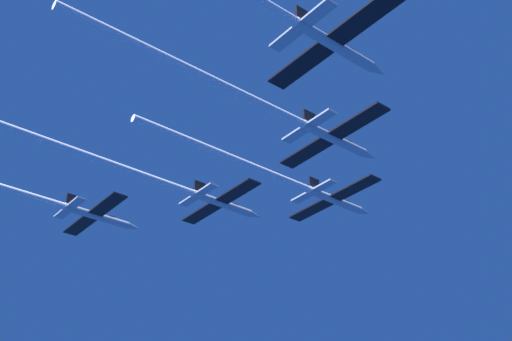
{
  "coord_description": "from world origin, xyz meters",
  "views": [
    {
      "loc": [
        70.74,
        -75.06,
        -53.55
      ],
      "look_at": [
        -0.3,
        -18.06,
        -0.39
      ],
      "focal_mm": 44.78,
      "sensor_mm": 36.0,
      "label": 1
    }
  ],
  "objects_px": {
    "jet_lead": "(285,180)",
    "jet_left_wing": "(158,181)",
    "jet_left_outer": "(33,197)",
    "jet_right_wing": "(266,106)"
  },
  "relations": [
    {
      "from": "jet_left_wing",
      "to": "jet_right_wing",
      "type": "relative_size",
      "value": 1.01
    },
    {
      "from": "jet_right_wing",
      "to": "jet_left_outer",
      "type": "height_order",
      "value": "jet_right_wing"
    },
    {
      "from": "jet_lead",
      "to": "jet_left_wing",
      "type": "relative_size",
      "value": 0.93
    },
    {
      "from": "jet_left_wing",
      "to": "jet_left_outer",
      "type": "xyz_separation_m",
      "value": [
        -16.62,
        -15.34,
        -1.35
      ]
    },
    {
      "from": "jet_right_wing",
      "to": "jet_left_outer",
      "type": "xyz_separation_m",
      "value": [
        -46.2,
        -15.17,
        -0.34
      ]
    },
    {
      "from": "jet_lead",
      "to": "jet_left_wing",
      "type": "bearing_deg",
      "value": -130.46
    },
    {
      "from": "jet_lead",
      "to": "jet_left_outer",
      "type": "relative_size",
      "value": 0.99
    },
    {
      "from": "jet_lead",
      "to": "jet_left_wing",
      "type": "distance_m",
      "value": 21.92
    },
    {
      "from": "jet_left_wing",
      "to": "jet_left_outer",
      "type": "relative_size",
      "value": 1.07
    },
    {
      "from": "jet_lead",
      "to": "jet_left_outer",
      "type": "distance_m",
      "value": 44.47
    }
  ]
}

